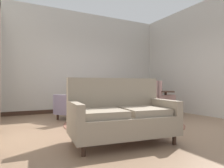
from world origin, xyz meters
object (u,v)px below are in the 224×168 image
settee (121,116)px  armchair_back_corner (152,101)px  side_table (166,101)px  porcelain_vase (123,95)px  armchair_beside_settee (123,100)px  coffee_table (121,104)px  sideboard (125,97)px  armchair_near_window (78,103)px

settee → armchair_back_corner: bearing=48.0°
settee → side_table: (2.33, 1.55, 0.02)m
porcelain_vase → settee: size_ratio=0.17×
settee → armchair_beside_settee: size_ratio=1.43×
armchair_back_corner → armchair_beside_settee: size_ratio=0.87×
porcelain_vase → settee: 1.69m
coffee_table → armchair_beside_settee: size_ratio=0.84×
sideboard → armchair_beside_settee: bearing=-124.5°
coffee_table → sideboard: bearing=57.2°
coffee_table → armchair_beside_settee: bearing=58.3°
settee → armchair_near_window: (0.03, 2.32, 0.01)m
coffee_table → armchair_back_corner: size_ratio=0.97×
armchair_near_window → armchair_back_corner: (2.12, -0.41, -0.00)m
armchair_beside_settee → side_table: 1.33m
porcelain_vase → armchair_back_corner: (1.27, 0.49, -0.23)m
settee → sideboard: sideboard is taller
porcelain_vase → armchair_near_window: size_ratio=0.26×
armchair_near_window → coffee_table: bearing=96.3°
coffee_table → armchair_back_corner: bearing=20.4°
armchair_back_corner → side_table: size_ratio=1.40×
coffee_table → armchair_near_window: armchair_near_window is taller
coffee_table → sideboard: 2.46m
coffee_table → settee: size_ratio=0.59×
armchair_near_window → armchair_back_corner: bearing=133.7°
armchair_back_corner → settee: bearing=121.5°
armchair_near_window → armchair_back_corner: size_ratio=1.10×
armchair_back_corner → side_table: bearing=-163.5°
side_table → armchair_back_corner: bearing=116.6°
armchair_beside_settee → sideboard: (0.58, 0.84, 0.04)m
armchair_near_window → armchair_back_corner: armchair_back_corner is taller
porcelain_vase → armchair_back_corner: bearing=21.0°
armchair_beside_settee → sideboard: 1.02m
coffee_table → sideboard: (1.33, 2.07, 0.04)m
porcelain_vase → settee: settee is taller
coffee_table → porcelain_vase: (0.05, 0.00, 0.21)m
porcelain_vase → armchair_beside_settee: size_ratio=0.24×
armchair_near_window → side_table: armchair_near_window is taller
armchair_near_window → settee: bearing=53.8°
porcelain_vase → armchair_beside_settee: bearing=59.9°
armchair_near_window → sideboard: bearing=173.4°
settee → armchair_back_corner: 2.88m
porcelain_vase → side_table: (1.45, 0.13, -0.21)m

